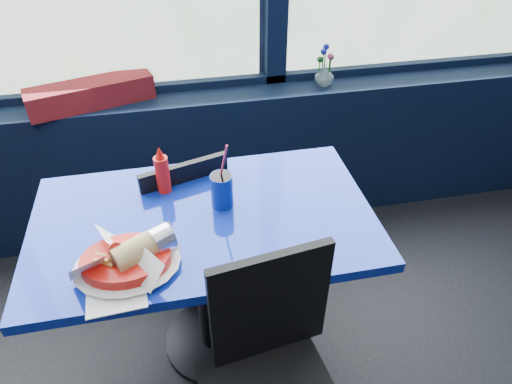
# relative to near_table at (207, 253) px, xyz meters

# --- Properties ---
(window_sill) EXTENTS (5.00, 0.26, 0.80)m
(window_sill) POSITION_rel_near_table_xyz_m (-0.30, 0.87, -0.17)
(window_sill) COLOR black
(window_sill) RESTS_ON ground
(near_table) EXTENTS (1.20, 0.70, 0.75)m
(near_table) POSITION_rel_near_table_xyz_m (0.00, 0.00, 0.00)
(near_table) COLOR black
(near_table) RESTS_ON ground
(chair_near_front) EXTENTS (0.46, 0.46, 0.89)m
(chair_near_front) POSITION_rel_near_table_xyz_m (0.14, -0.48, -0.05)
(chair_near_front) COLOR black
(chair_near_front) RESTS_ON ground
(chair_near_back) EXTENTS (0.46, 0.46, 0.83)m
(chair_near_back) POSITION_rel_near_table_xyz_m (-0.02, 0.33, -0.09)
(chair_near_back) COLOR black
(chair_near_back) RESTS_ON ground
(planter_box) EXTENTS (0.59, 0.30, 0.11)m
(planter_box) POSITION_rel_near_table_xyz_m (-0.43, 0.85, 0.29)
(planter_box) COLOR maroon
(planter_box) RESTS_ON window_sill
(flower_vase) EXTENTS (0.13, 0.13, 0.21)m
(flower_vase) POSITION_rel_near_table_xyz_m (0.71, 0.84, 0.30)
(flower_vase) COLOR silver
(flower_vase) RESTS_ON window_sill
(food_basket) EXTENTS (0.31, 0.29, 0.11)m
(food_basket) POSITION_rel_near_table_xyz_m (-0.25, -0.19, 0.22)
(food_basket) COLOR red
(food_basket) RESTS_ON near_table
(ketchup_bottle) EXTENTS (0.05, 0.05, 0.20)m
(ketchup_bottle) POSITION_rel_near_table_xyz_m (-0.13, 0.18, 0.27)
(ketchup_bottle) COLOR red
(ketchup_bottle) RESTS_ON near_table
(soda_cup) EXTENTS (0.08, 0.08, 0.27)m
(soda_cup) POSITION_rel_near_table_xyz_m (0.08, 0.06, 0.25)
(soda_cup) COLOR navy
(soda_cup) RESTS_ON near_table
(napkin) EXTENTS (0.18, 0.18, 0.00)m
(napkin) POSITION_rel_near_table_xyz_m (-0.29, -0.28, 0.18)
(napkin) COLOR white
(napkin) RESTS_ON near_table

